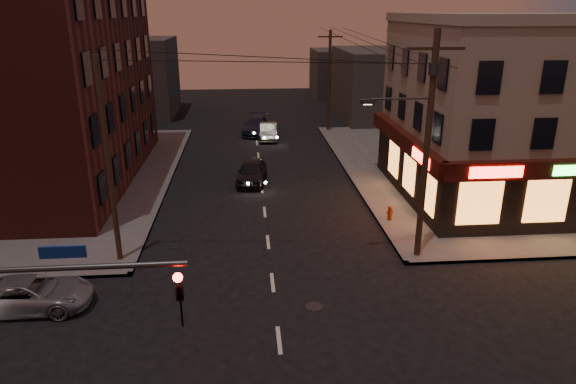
{
  "coord_description": "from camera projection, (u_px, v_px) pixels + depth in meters",
  "views": [
    {
      "loc": [
        -0.96,
        -15.01,
        10.84
      ],
      "look_at": [
        0.85,
        6.32,
        3.2
      ],
      "focal_mm": 32.0,
      "sensor_mm": 36.0,
      "label": 1
    }
  ],
  "objects": [
    {
      "name": "ground",
      "position": [
        279.0,
        340.0,
        17.81
      ],
      "size": [
        120.0,
        120.0,
        0.0
      ],
      "primitive_type": "plane",
      "color": "black",
      "rests_on": "ground"
    },
    {
      "name": "sidewalk_ne",
      "position": [
        509.0,
        167.0,
        37.04
      ],
      "size": [
        24.0,
        28.0,
        0.15
      ],
      "primitive_type": "cube",
      "color": "#514F4C",
      "rests_on": "ground"
    },
    {
      "name": "pizza_building",
      "position": [
        535.0,
        109.0,
        29.88
      ],
      "size": [
        15.85,
        12.85,
        10.5
      ],
      "color": "gray",
      "rests_on": "sidewalk_ne"
    },
    {
      "name": "brick_apartment",
      "position": [
        28.0,
        80.0,
        32.25
      ],
      "size": [
        12.0,
        20.0,
        13.0
      ],
      "primitive_type": "cube",
      "color": "#4D1C19",
      "rests_on": "sidewalk_nw"
    },
    {
      "name": "bg_building_ne_a",
      "position": [
        388.0,
        84.0,
        53.41
      ],
      "size": [
        10.0,
        12.0,
        7.0
      ],
      "primitive_type": "cube",
      "color": "#3F3D3A",
      "rests_on": "ground"
    },
    {
      "name": "bg_building_nw",
      "position": [
        131.0,
        77.0,
        54.85
      ],
      "size": [
        9.0,
        10.0,
        8.0
      ],
      "primitive_type": "cube",
      "color": "#3F3D3A",
      "rests_on": "ground"
    },
    {
      "name": "bg_building_ne_b",
      "position": [
        344.0,
        73.0,
        66.55
      ],
      "size": [
        8.0,
        8.0,
        6.0
      ],
      "primitive_type": "cube",
      "color": "#3F3D3A",
      "rests_on": "ground"
    },
    {
      "name": "utility_pole_main",
      "position": [
        425.0,
        136.0,
        21.84
      ],
      "size": [
        4.2,
        0.44,
        10.0
      ],
      "color": "#382619",
      "rests_on": "sidewalk_ne"
    },
    {
      "name": "utility_pole_far",
      "position": [
        329.0,
        81.0,
        46.82
      ],
      "size": [
        0.26,
        0.26,
        9.0
      ],
      "primitive_type": "cylinder",
      "color": "#382619",
      "rests_on": "sidewalk_ne"
    },
    {
      "name": "utility_pole_west",
      "position": [
        109.0,
        164.0,
        21.8
      ],
      "size": [
        0.24,
        0.24,
        9.0
      ],
      "primitive_type": "cylinder",
      "color": "#382619",
      "rests_on": "sidewalk_nw"
    },
    {
      "name": "traffic_signal",
      "position": [
        30.0,
        349.0,
        10.71
      ],
      "size": [
        4.49,
        0.32,
        6.47
      ],
      "color": "#333538",
      "rests_on": "ground"
    },
    {
      "name": "suv_cross",
      "position": [
        31.0,
        294.0,
        19.5
      ],
      "size": [
        4.55,
        2.11,
        1.26
      ],
      "primitive_type": "imported",
      "rotation": [
        0.0,
        0.0,
        1.57
      ],
      "color": "gray",
      "rests_on": "ground"
    },
    {
      "name": "sedan_near",
      "position": [
        252.0,
        172.0,
        33.82
      ],
      "size": [
        2.28,
        4.56,
        1.49
      ],
      "primitive_type": "imported",
      "rotation": [
        0.0,
        0.0,
        -0.12
      ],
      "color": "black",
      "rests_on": "ground"
    },
    {
      "name": "sedan_mid",
      "position": [
        268.0,
        131.0,
        45.19
      ],
      "size": [
        1.66,
        4.31,
        1.4
      ],
      "primitive_type": "imported",
      "rotation": [
        0.0,
        0.0,
        -0.04
      ],
      "color": "slate",
      "rests_on": "ground"
    },
    {
      "name": "sedan_far",
      "position": [
        256.0,
        125.0,
        47.25
      ],
      "size": [
        2.8,
        5.46,
        1.52
      ],
      "primitive_type": "imported",
      "rotation": [
        0.0,
        0.0,
        -0.13
      ],
      "color": "#1C1D38",
      "rests_on": "ground"
    },
    {
      "name": "fire_hydrant",
      "position": [
        390.0,
        212.0,
        27.45
      ],
      "size": [
        0.36,
        0.36,
        0.82
      ],
      "rotation": [
        0.0,
        0.0,
        0.11
      ],
      "color": "#9E2E0E",
      "rests_on": "sidewalk_ne"
    }
  ]
}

